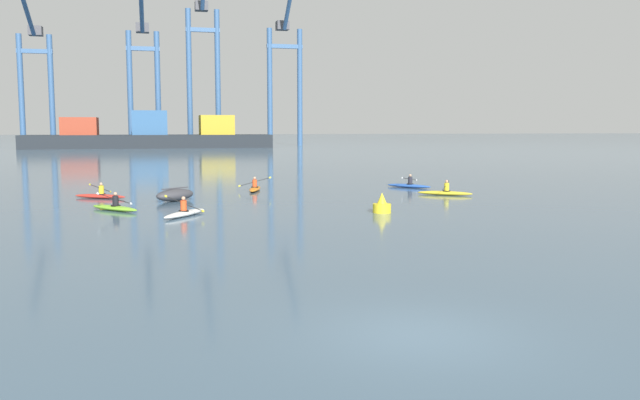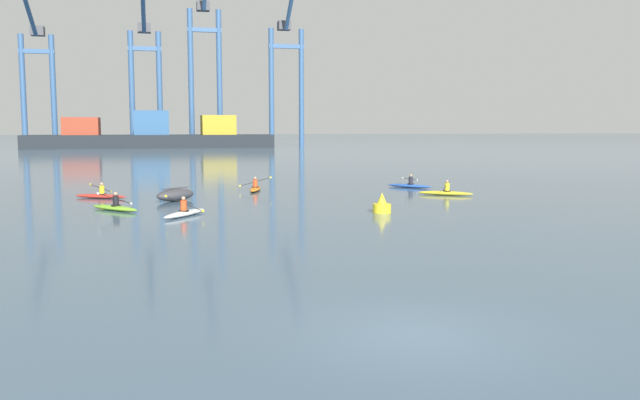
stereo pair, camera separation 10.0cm
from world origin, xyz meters
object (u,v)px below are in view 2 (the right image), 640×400
Objects in this scene: kayak_white at (185,213)px; gantry_crane_west at (37,68)px; gantry_crane_east_mid at (205,57)px; channel_buoy at (382,206)px; gantry_crane_east at (287,66)px; kayak_orange at (255,188)px; kayak_yellow at (446,192)px; kayak_red at (101,195)px; kayak_blue at (410,185)px; capsized_dinghy at (175,195)px; container_barge at (153,136)px; kayak_lime at (115,207)px; gantry_crane_west_mid at (145,68)px.

gantry_crane_west is at bearing 101.55° from kayak_white.
gantry_crane_east_mid is 120.78m from kayak_white.
kayak_white is at bearing 173.58° from channel_buoy.
kayak_orange is at bearing -102.28° from gantry_crane_east.
gantry_crane_east_mid is 12.92× the size of kayak_white.
kayak_yellow is at bearing 47.06° from channel_buoy.
gantry_crane_east_mid is 12.50× the size of kayak_red.
gantry_crane_east is 115.47m from kayak_yellow.
kayak_blue is 20.52m from kayak_red.
capsized_dinghy is (25.02, -116.61, -16.40)m from gantry_crane_west.
capsized_dinghy is 7.28m from kayak_orange.
gantry_crane_east reaches higher than kayak_blue.
container_barge reaches higher than kayak_orange.
gantry_crane_east_mid is at bearing 83.36° from kayak_lime.
gantry_crane_west_mid is at bearing -11.77° from gantry_crane_west.
kayak_red is (-4.26, 2.51, -0.18)m from capsized_dinghy.
container_barge reaches higher than kayak_blue.
kayak_red is (-14.61, -109.43, -19.45)m from gantry_crane_east_mid.
gantry_crane_east_mid reaches higher than gantry_crane_west.
kayak_lime is (-3.12, -3.80, -0.18)m from capsized_dinghy.
gantry_crane_east_mid is at bearing 93.07° from kayak_yellow.
gantry_crane_east is 11.77× the size of kayak_red.
kayak_white is (0.21, -6.83, -0.18)m from capsized_dinghy.
gantry_crane_east is 38.06× the size of channel_buoy.
gantry_crane_east_mid is 1.06× the size of gantry_crane_east.
kayak_white is 17.29m from kayak_yellow.
kayak_orange reaches higher than kayak_yellow.
kayak_blue is 0.96× the size of kayak_white.
kayak_yellow is at bearing -87.46° from kayak_blue.
container_barge is 1.50× the size of gantry_crane_west_mid.
gantry_crane_east reaches higher than kayak_orange.
capsized_dinghy is at bearing -137.20° from kayak_orange.
gantry_crane_west_mid is 11.03× the size of kayak_lime.
gantry_crane_east is at bearing 81.01° from channel_buoy.
gantry_crane_west_mid is 12.12× the size of capsized_dinghy.
capsized_dinghy is at bearing -104.33° from gantry_crane_east.
kayak_orange is (5.13, 11.78, 0.00)m from kayak_white.
container_barge is at bearing 93.88° from kayak_orange.
kayak_yellow is (20.64, -3.23, 0.00)m from kayak_red.
kayak_white reaches higher than kayak_blue.
gantry_crane_west_mid is 13.10m from gantry_crane_east_mid.
kayak_blue is (41.16, -111.93, -16.58)m from gantry_crane_west.
gantry_crane_west reaches higher than kayak_red.
channel_buoy and kayak_white have the same top height.
gantry_crane_east is at bearing 73.30° from kayak_red.
kayak_yellow is at bearing -2.54° from capsized_dinghy.
channel_buoy is at bearing -84.21° from gantry_crane_west_mid.
gantry_crane_east_mid is 18.51m from gantry_crane_east.
gantry_crane_east_mid is 12.87× the size of kayak_yellow.
gantry_crane_west is at bearing 110.19° from kayak_blue.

